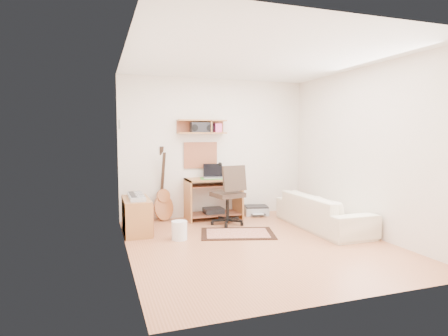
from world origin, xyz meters
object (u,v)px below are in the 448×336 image
object	(u,v)px
task_chair	(228,194)
printer	(256,210)
desk	(213,199)
sofa	(323,206)
cabinet	(137,215)

from	to	relation	value
task_chair	printer	world-z (taller)	task_chair
desk	task_chair	world-z (taller)	task_chair
desk	printer	bearing A→B (deg)	3.36
task_chair	sofa	world-z (taller)	task_chair
sofa	desk	bearing A→B (deg)	49.88
desk	printer	xyz separation A→B (m)	(0.89, 0.05, -0.29)
task_chair	printer	xyz separation A→B (m)	(0.79, 0.57, -0.44)
desk	task_chair	size ratio (longest dim) A/B	0.95
desk	cabinet	world-z (taller)	desk
task_chair	printer	distance (m)	1.07
printer	cabinet	bearing A→B (deg)	-152.60
task_chair	cabinet	world-z (taller)	task_chair
cabinet	sofa	size ratio (longest dim) A/B	0.47
cabinet	sofa	world-z (taller)	sofa
cabinet	printer	bearing A→B (deg)	14.80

